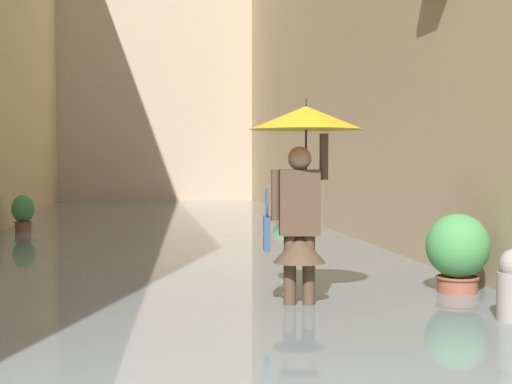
{
  "coord_description": "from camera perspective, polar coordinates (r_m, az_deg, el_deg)",
  "views": [
    {
      "loc": [
        0.56,
        2.56,
        1.56
      ],
      "look_at": [
        -0.38,
        -3.41,
        1.29
      ],
      "focal_mm": 52.48,
      "sensor_mm": 36.0,
      "label": 1
    }
  ],
  "objects": [
    {
      "name": "ground_plane",
      "position": [
        13.72,
        -6.51,
        -3.95
      ],
      "size": [
        60.0,
        60.0,
        0.0
      ],
      "primitive_type": "plane",
      "color": "gray"
    },
    {
      "name": "flood_water",
      "position": [
        13.71,
        -6.52,
        -3.61
      ],
      "size": [
        7.12,
        28.12,
        0.17
      ],
      "primitive_type": "cube",
      "color": "slate",
      "rests_on": "ground_plane"
    },
    {
      "name": "building_facade_far",
      "position": [
        25.81,
        -7.69,
        10.08
      ],
      "size": [
        9.92,
        1.8,
        9.86
      ],
      "primitive_type": "cube",
      "color": "tan",
      "rests_on": "ground_plane"
    },
    {
      "name": "person_wading",
      "position": [
        7.08,
        3.59,
        2.19
      ],
      "size": [
        1.08,
        1.08,
        2.12
      ],
      "color": "#4C4233",
      "rests_on": "ground_plane"
    },
    {
      "name": "potted_plant_mid_left",
      "position": [
        17.59,
        2.1,
        -1.19
      ],
      "size": [
        0.49,
        0.49,
        0.72
      ],
      "color": "brown",
      "rests_on": "ground_plane"
    },
    {
      "name": "potted_plant_near_left",
      "position": [
        8.07,
        15.12,
        -4.56
      ],
      "size": [
        0.66,
        0.66,
        0.98
      ],
      "color": "brown",
      "rests_on": "ground_plane"
    },
    {
      "name": "potted_plant_near_right",
      "position": [
        14.84,
        -17.33,
        -1.64
      ],
      "size": [
        0.42,
        0.42,
        0.87
      ],
      "color": "brown",
      "rests_on": "ground_plane"
    }
  ]
}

